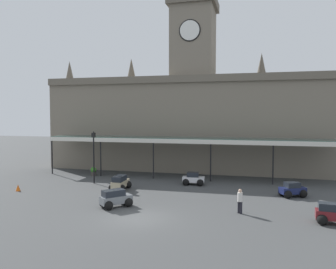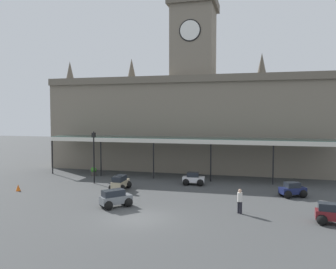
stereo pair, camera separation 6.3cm
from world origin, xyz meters
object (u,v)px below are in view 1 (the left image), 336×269
object	(u,v)px
car_maroon_estate	(335,215)
victorian_lamppost	(94,151)
planter_by_canopy	(93,171)
car_white_sedan	(193,180)
car_grey_estate	(116,199)
car_beige_estate	(120,183)
car_navy_sedan	(293,191)
traffic_cone	(18,188)
pedestrian_crossing_forecourt	(240,200)

from	to	relation	value
car_maroon_estate	victorian_lamppost	distance (m)	21.33
victorian_lamppost	planter_by_canopy	bearing A→B (deg)	117.40
car_white_sedan	car_maroon_estate	xyz separation A→B (m)	(10.32, -9.30, 0.06)
car_grey_estate	car_beige_estate	xyz separation A→B (m)	(-1.82, 5.31, 0.00)
car_navy_sedan	victorian_lamppost	distance (m)	18.24
victorian_lamppost	traffic_cone	distance (m)	7.34
car_white_sedan	victorian_lamppost	world-z (taller)	victorian_lamppost
car_grey_estate	car_maroon_estate	bearing A→B (deg)	-1.14
planter_by_canopy	car_white_sedan	bearing A→B (deg)	-9.85
car_grey_estate	pedestrian_crossing_forecourt	xyz separation A→B (m)	(8.74, 0.57, 0.34)
car_beige_estate	car_maroon_estate	bearing A→B (deg)	-19.04
planter_by_canopy	car_maroon_estate	bearing A→B (deg)	-27.51
victorian_lamppost	car_grey_estate	bearing A→B (deg)	-53.94
car_maroon_estate	victorian_lamppost	size ratio (longest dim) A/B	0.46
traffic_cone	car_maroon_estate	bearing A→B (deg)	-6.88
victorian_lamppost	traffic_cone	size ratio (longest dim) A/B	8.77
pedestrian_crossing_forecourt	car_white_sedan	bearing A→B (deg)	118.83
victorian_lamppost	pedestrian_crossing_forecourt	bearing A→B (deg)	-25.71
car_white_sedan	victorian_lamppost	bearing A→B (deg)	-169.99
pedestrian_crossing_forecourt	traffic_cone	distance (m)	19.12
pedestrian_crossing_forecourt	victorian_lamppost	distance (m)	15.79
car_grey_estate	traffic_cone	world-z (taller)	car_grey_estate
car_beige_estate	pedestrian_crossing_forecourt	bearing A→B (deg)	-24.20
car_grey_estate	car_white_sedan	xyz separation A→B (m)	(4.09, 9.01, -0.06)
car_maroon_estate	planter_by_canopy	world-z (taller)	car_maroon_estate
traffic_cone	planter_by_canopy	xyz separation A→B (m)	(3.02, 8.29, 0.20)
car_beige_estate	traffic_cone	xyz separation A→B (m)	(-8.44, -2.62, -0.28)
car_navy_sedan	traffic_cone	world-z (taller)	car_navy_sedan
car_beige_estate	victorian_lamppost	size ratio (longest dim) A/B	0.45
car_navy_sedan	car_grey_estate	bearing A→B (deg)	-153.32
car_maroon_estate	car_navy_sedan	size ratio (longest dim) A/B	1.04
car_beige_estate	victorian_lamppost	world-z (taller)	victorian_lamppost
car_grey_estate	pedestrian_crossing_forecourt	world-z (taller)	pedestrian_crossing_forecourt
car_beige_estate	car_maroon_estate	size ratio (longest dim) A/B	0.97
planter_by_canopy	car_grey_estate	bearing A→B (deg)	-56.63
car_maroon_estate	planter_by_canopy	xyz separation A→B (m)	(-21.64, 11.27, -0.07)
car_white_sedan	car_grey_estate	bearing A→B (deg)	-114.39
pedestrian_crossing_forecourt	planter_by_canopy	world-z (taller)	pedestrian_crossing_forecourt
traffic_cone	planter_by_canopy	bearing A→B (deg)	69.96
car_navy_sedan	victorian_lamppost	size ratio (longest dim) A/B	0.44
pedestrian_crossing_forecourt	traffic_cone	xyz separation A→B (m)	(-18.99, 2.12, -0.62)
car_grey_estate	car_maroon_estate	size ratio (longest dim) A/B	1.03
planter_by_canopy	traffic_cone	bearing A→B (deg)	-110.04
car_beige_estate	victorian_lamppost	xyz separation A→B (m)	(-3.53, 2.04, 2.56)
car_white_sedan	pedestrian_crossing_forecourt	xyz separation A→B (m)	(4.65, -8.45, 0.41)
car_beige_estate	victorian_lamppost	bearing A→B (deg)	150.02
car_grey_estate	car_white_sedan	distance (m)	9.90
car_maroon_estate	traffic_cone	xyz separation A→B (m)	(-24.66, 2.98, -0.28)
car_grey_estate	traffic_cone	size ratio (longest dim) A/B	4.16
car_navy_sedan	planter_by_canopy	xyz separation A→B (m)	(-19.91, 4.61, -0.01)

